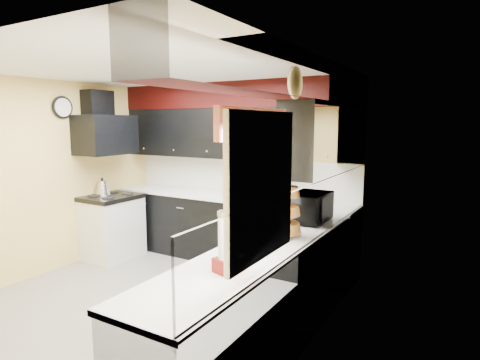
% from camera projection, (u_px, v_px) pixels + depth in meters
% --- Properties ---
extents(ground, '(3.60, 3.60, 0.00)m').
position_uv_depth(ground, '(156.00, 299.00, 4.47)').
color(ground, gray).
rests_on(ground, ground).
extents(wall_back, '(3.60, 0.06, 2.50)m').
position_uv_depth(wall_back, '(238.00, 171.00, 5.83)').
color(wall_back, '#E0C666').
rests_on(wall_back, ground).
extents(wall_right, '(0.06, 3.60, 2.50)m').
position_uv_depth(wall_right, '(312.00, 207.00, 3.39)').
color(wall_right, '#E0C666').
rests_on(wall_right, ground).
extents(wall_left, '(0.06, 3.60, 2.50)m').
position_uv_depth(wall_left, '(48.00, 177.00, 5.19)').
color(wall_left, '#E0C666').
rests_on(wall_left, ground).
extents(ceiling, '(3.60, 3.60, 0.06)m').
position_uv_depth(ceiling, '(149.00, 69.00, 4.11)').
color(ceiling, white).
rests_on(ceiling, wall_back).
extents(cab_back, '(3.60, 0.60, 0.90)m').
position_uv_depth(cab_back, '(228.00, 229.00, 5.68)').
color(cab_back, black).
rests_on(cab_back, ground).
extents(cab_right, '(0.60, 3.00, 0.90)m').
position_uv_depth(cab_right, '(264.00, 302.00, 3.40)').
color(cab_right, black).
rests_on(cab_right, ground).
extents(counter_back, '(3.62, 0.64, 0.04)m').
position_uv_depth(counter_back, '(227.00, 197.00, 5.62)').
color(counter_back, white).
rests_on(counter_back, cab_back).
extents(counter_right, '(0.64, 3.02, 0.04)m').
position_uv_depth(counter_right, '(264.00, 248.00, 3.33)').
color(counter_right, white).
rests_on(counter_right, cab_right).
extents(splash_back, '(3.60, 0.02, 0.50)m').
position_uv_depth(splash_back, '(238.00, 175.00, 5.83)').
color(splash_back, white).
rests_on(splash_back, counter_back).
extents(splash_right, '(0.02, 3.60, 0.50)m').
position_uv_depth(splash_right, '(311.00, 214.00, 3.40)').
color(splash_right, white).
rests_on(splash_right, counter_right).
extents(upper_back, '(2.60, 0.35, 0.70)m').
position_uv_depth(upper_back, '(203.00, 133.00, 5.85)').
color(upper_back, black).
rests_on(upper_back, wall_back).
extents(upper_right, '(0.35, 1.80, 0.70)m').
position_uv_depth(upper_right, '(328.00, 138.00, 4.16)').
color(upper_right, black).
rests_on(upper_right, wall_right).
extents(soffit_back, '(3.60, 0.36, 0.35)m').
position_uv_depth(soffit_back, '(232.00, 95.00, 5.52)').
color(soffit_back, black).
rests_on(soffit_back, wall_back).
extents(soffit_right, '(0.36, 3.24, 0.35)m').
position_uv_depth(soffit_right, '(286.00, 75.00, 3.17)').
color(soffit_right, black).
rests_on(soffit_right, wall_right).
extents(stove, '(0.60, 0.75, 0.86)m').
position_uv_depth(stove, '(112.00, 229.00, 5.80)').
color(stove, white).
rests_on(stove, ground).
extents(cooktop, '(0.62, 0.77, 0.06)m').
position_uv_depth(cooktop, '(111.00, 197.00, 5.74)').
color(cooktop, black).
rests_on(cooktop, stove).
extents(hood, '(0.50, 0.78, 0.55)m').
position_uv_depth(hood, '(106.00, 135.00, 5.63)').
color(hood, black).
rests_on(hood, wall_left).
extents(hood_duct, '(0.24, 0.40, 0.40)m').
position_uv_depth(hood_duct, '(98.00, 105.00, 5.64)').
color(hood_duct, black).
rests_on(hood_duct, wall_left).
extents(window, '(0.03, 0.86, 0.96)m').
position_uv_depth(window, '(262.00, 186.00, 2.58)').
color(window, white).
rests_on(window, wall_right).
extents(valance, '(0.04, 0.88, 0.20)m').
position_uv_depth(valance, '(255.00, 124.00, 2.55)').
color(valance, red).
rests_on(valance, wall_right).
extents(pan_top, '(0.03, 0.22, 0.40)m').
position_uv_depth(pan_top, '(284.00, 119.00, 5.09)').
color(pan_top, black).
rests_on(pan_top, upper_back).
extents(pan_mid, '(0.03, 0.28, 0.46)m').
position_uv_depth(pan_mid, '(279.00, 139.00, 5.02)').
color(pan_mid, black).
rests_on(pan_mid, upper_back).
extents(pan_low, '(0.03, 0.24, 0.42)m').
position_uv_depth(pan_low, '(287.00, 140.00, 5.24)').
color(pan_low, black).
rests_on(pan_low, upper_back).
extents(cut_board, '(0.03, 0.26, 0.35)m').
position_uv_depth(cut_board, '(276.00, 135.00, 4.90)').
color(cut_board, white).
rests_on(cut_board, upper_back).
extents(baskets, '(0.27, 0.27, 0.50)m').
position_uv_depth(baskets, '(284.00, 210.00, 3.58)').
color(baskets, brown).
rests_on(baskets, upper_right).
extents(clock, '(0.03, 0.30, 0.30)m').
position_uv_depth(clock, '(62.00, 107.00, 5.26)').
color(clock, black).
rests_on(clock, wall_left).
extents(deco_plate, '(0.03, 0.24, 0.24)m').
position_uv_depth(deco_plate, '(295.00, 82.00, 2.96)').
color(deco_plate, white).
rests_on(deco_plate, wall_right).
extents(toaster_oven, '(0.47, 0.41, 0.25)m').
position_uv_depth(toaster_oven, '(258.00, 190.00, 5.33)').
color(toaster_oven, black).
rests_on(toaster_oven, counter_back).
extents(microwave, '(0.37, 0.54, 0.30)m').
position_uv_depth(microwave, '(309.00, 207.00, 4.14)').
color(microwave, black).
rests_on(microwave, counter_right).
extents(utensil_crock, '(0.18, 0.18, 0.14)m').
position_uv_depth(utensil_crock, '(276.00, 196.00, 5.18)').
color(utensil_crock, white).
rests_on(utensil_crock, counter_back).
extents(knife_block, '(0.13, 0.16, 0.22)m').
position_uv_depth(knife_block, '(284.00, 193.00, 5.14)').
color(knife_block, black).
rests_on(knife_block, counter_back).
extents(kettle, '(0.23, 0.23, 0.20)m').
position_uv_depth(kettle, '(102.00, 187.00, 5.80)').
color(kettle, '#B3B3B8').
rests_on(kettle, cooktop).
extents(dispenser_a, '(0.19, 0.19, 0.40)m').
position_uv_depth(dispenser_a, '(227.00, 244.00, 2.72)').
color(dispenser_a, '#730406').
rests_on(dispenser_a, counter_right).
extents(dispenser_b, '(0.16, 0.16, 0.34)m').
position_uv_depth(dispenser_b, '(232.00, 246.00, 2.77)').
color(dispenser_b, '#6D0007').
rests_on(dispenser_b, counter_right).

